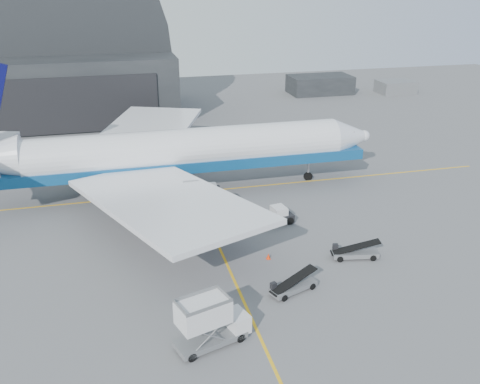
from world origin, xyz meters
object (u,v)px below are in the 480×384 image
object	(u,v)px
airliner	(170,153)
pushback_tug	(275,217)
belt_loader_b	(354,253)
catering_truck	(209,322)
belt_loader_a	(293,286)

from	to	relation	value
airliner	pushback_tug	size ratio (longest dim) A/B	12.31
airliner	belt_loader_b	xyz separation A→B (m)	(15.02, -20.96, -4.70)
catering_truck	pushback_tug	bearing A→B (deg)	41.71
belt_loader_a	belt_loader_b	size ratio (longest dim) A/B	0.97
airliner	pushback_tug	distance (m)	15.89
pushback_tug	airliner	bearing A→B (deg)	121.52
pushback_tug	belt_loader_b	world-z (taller)	pushback_tug
pushback_tug	belt_loader_a	bearing A→B (deg)	-110.37
airliner	catering_truck	world-z (taller)	airliner
belt_loader_a	belt_loader_b	bearing A→B (deg)	7.59
belt_loader_a	belt_loader_b	distance (m)	8.86
catering_truck	belt_loader_b	size ratio (longest dim) A/B	1.25
airliner	belt_loader_a	distance (m)	26.59
airliner	pushback_tug	world-z (taller)	airliner
catering_truck	airliner	bearing A→B (deg)	69.92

